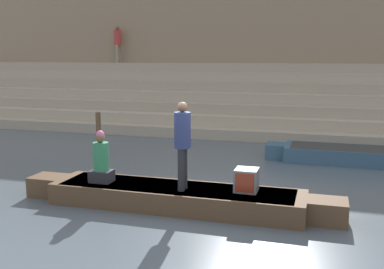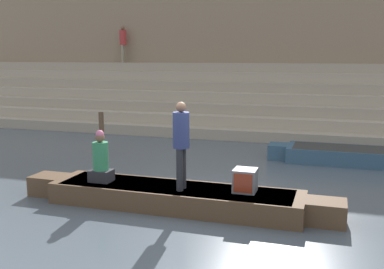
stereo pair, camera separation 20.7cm
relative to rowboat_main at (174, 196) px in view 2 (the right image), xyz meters
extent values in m
plane|color=#4C5660|center=(0.37, 0.53, -0.24)|extent=(120.00, 120.00, 0.00)
cube|color=tan|center=(0.37, 10.06, -0.04)|extent=(36.00, 4.91, 0.40)
cube|color=#B2A28D|center=(0.37, 10.41, 0.37)|extent=(36.00, 4.20, 0.40)
cube|color=tan|center=(0.37, 10.76, 0.77)|extent=(36.00, 3.50, 0.40)
cube|color=#B2A28D|center=(0.37, 11.11, 1.17)|extent=(36.00, 2.80, 0.40)
cube|color=tan|center=(0.37, 11.46, 1.57)|extent=(36.00, 2.10, 0.40)
cube|color=#B2A28D|center=(0.37, 11.82, 1.97)|extent=(36.00, 1.40, 0.40)
cube|color=tan|center=(0.37, 12.17, 2.37)|extent=(36.00, 0.70, 0.40)
cube|color=#937A60|center=(0.37, 13.12, 3.80)|extent=(34.20, 1.20, 8.08)
cube|color=brown|center=(0.37, 12.50, 0.06)|extent=(34.20, 0.12, 0.60)
cube|color=brown|center=(0.00, 0.00, -0.02)|extent=(5.31, 1.19, 0.44)
cube|color=#2D2D2D|center=(0.00, 0.00, 0.18)|extent=(4.88, 1.09, 0.05)
cube|color=brown|center=(3.03, 0.00, -0.02)|extent=(0.74, 0.66, 0.44)
cube|color=brown|center=(-3.02, 0.00, -0.02)|extent=(0.74, 0.66, 0.44)
cylinder|color=olive|center=(-0.79, 0.69, 0.11)|extent=(2.66, 0.04, 0.04)
cylinder|color=#28282D|center=(0.20, -0.04, 0.64)|extent=(0.14, 0.14, 0.86)
cylinder|color=#28282D|center=(0.20, -0.22, 0.64)|extent=(0.14, 0.14, 0.86)
cylinder|color=navy|center=(0.20, -0.13, 1.42)|extent=(0.33, 0.33, 0.72)
sphere|color=brown|center=(0.20, -0.13, 1.88)|extent=(0.20, 0.20, 0.20)
cube|color=#28282D|center=(-1.64, -0.09, 0.33)|extent=(0.47, 0.37, 0.25)
cylinder|color=#338456|center=(-1.64, -0.09, 0.76)|extent=(0.33, 0.33, 0.61)
sphere|color=brown|center=(-1.64, -0.09, 1.17)|extent=(0.20, 0.20, 0.20)
sphere|color=pink|center=(-1.64, -0.09, 1.24)|extent=(0.17, 0.17, 0.17)
cube|color=slate|center=(1.46, 0.12, 0.43)|extent=(0.45, 0.45, 0.46)
cube|color=#99331E|center=(1.46, -0.11, 0.43)|extent=(0.37, 0.02, 0.38)
cube|color=#33516B|center=(3.84, 5.28, -0.01)|extent=(4.12, 1.34, 0.45)
cube|color=#2D2D2D|center=(3.84, 5.28, 0.19)|extent=(3.79, 1.24, 0.05)
cube|color=#33516B|center=(1.49, 5.28, -0.01)|extent=(0.58, 0.74, 0.45)
cylinder|color=brown|center=(-4.02, 4.22, 0.44)|extent=(0.16, 0.16, 1.35)
cylinder|color=gray|center=(-7.11, 12.26, 3.00)|extent=(0.15, 0.15, 0.86)
cylinder|color=gray|center=(-7.11, 12.07, 3.00)|extent=(0.15, 0.15, 0.86)
cylinder|color=#B23333|center=(-7.11, 12.17, 3.79)|extent=(0.35, 0.35, 0.72)
sphere|color=brown|center=(-7.11, 12.17, 4.25)|extent=(0.21, 0.21, 0.21)
camera|label=1|loc=(2.89, -8.48, 2.86)|focal=42.00mm
camera|label=2|loc=(3.09, -8.42, 2.86)|focal=42.00mm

